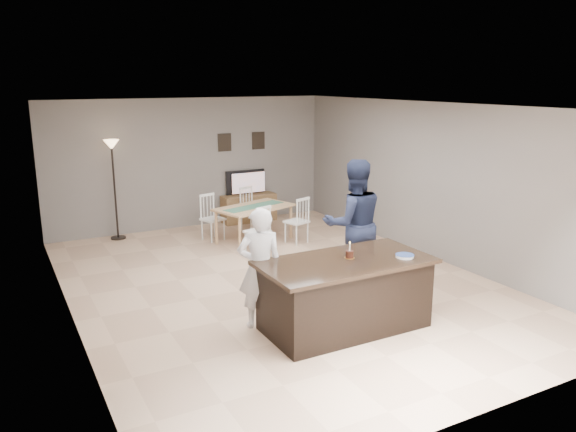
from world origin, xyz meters
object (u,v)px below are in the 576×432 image
plate_stack (405,256)px  dining_table (254,212)px  kitchen_island (345,294)px  man (354,224)px  tv_console (249,208)px  floor_lamp (113,163)px  woman (260,268)px  television (247,182)px  birthday_cake (350,254)px

plate_stack → dining_table: bearing=90.9°
kitchen_island → man: man is taller
kitchen_island → tv_console: kitchen_island is taller
floor_lamp → kitchen_island: bearing=-73.3°
kitchen_island → man: (0.95, 1.20, 0.52)m
woman → man: (1.86, 0.65, 0.19)m
woman → dining_table: (1.56, 3.54, -0.20)m
tv_console → dining_table: 1.61m
kitchen_island → plate_stack: plate_stack is taller
man → dining_table: man is taller
kitchen_island → woman: bearing=148.9°
tv_console → television: 0.57m
birthday_cake → floor_lamp: size_ratio=0.11×
tv_console → floor_lamp: (-2.86, -0.04, 1.21)m
tv_console → man: (-0.25, -4.37, 0.67)m
floor_lamp → birthday_cake: bearing=-72.3°
television → woman: woman is taller
tv_console → woman: bearing=-112.8°
kitchen_island → tv_console: 5.70m
plate_stack → dining_table: 4.36m
kitchen_island → man: size_ratio=1.11×
woman → kitchen_island: bearing=164.1°
dining_table → floor_lamp: bearing=130.9°
woman → plate_stack: (1.62, -0.81, 0.14)m
television → floor_lamp: size_ratio=0.47×
woman → birthday_cake: bearing=168.7°
plate_stack → dining_table: plate_stack is taller
kitchen_island → dining_table: bearing=81.0°
woman → birthday_cake: (1.00, -0.50, 0.17)m
woman → dining_table: bearing=-98.6°
television → floor_lamp: bearing=2.3°
tv_console → floor_lamp: floor_lamp is taller
kitchen_island → tv_console: size_ratio=1.79×
tv_console → plate_stack: plate_stack is taller
tv_console → man: size_ratio=0.62×
woman → plate_stack: size_ratio=6.65×
woman → floor_lamp: (-0.75, 4.98, 0.74)m
birthday_cake → floor_lamp: (-1.75, 5.48, 0.56)m
kitchen_island → woman: 1.11m
tv_console → birthday_cake: 5.67m
tv_console → television: television is taller
man → dining_table: (-0.30, 2.89, -0.40)m
television → plate_stack: size_ratio=3.91×
tv_console → plate_stack: size_ratio=5.14×
man → plate_stack: bearing=96.4°
dining_table → kitchen_island: bearing=-116.1°
woman → birthday_cake: 1.13m
kitchen_island → tv_console: (1.20, 5.57, -0.15)m
television → floor_lamp: (-2.86, -0.11, 0.65)m
tv_console → kitchen_island: bearing=-102.2°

